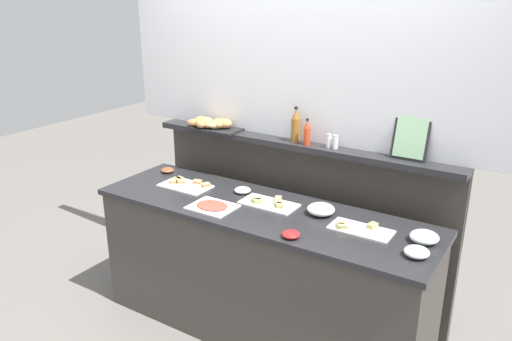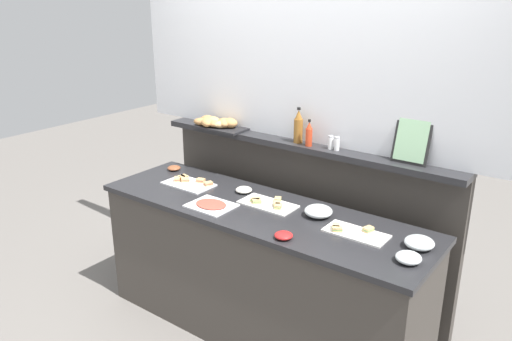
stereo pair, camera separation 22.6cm
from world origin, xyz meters
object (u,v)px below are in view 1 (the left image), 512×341
at_px(sandwich_platter_rear, 185,184).
at_px(condiment_bowl_teal, 243,190).
at_px(pepper_shaker, 335,142).
at_px(condiment_bowl_red, 168,170).
at_px(glass_bowl_large, 424,237).
at_px(condiment_bowl_cream, 291,234).
at_px(salt_shaker, 329,141).
at_px(sandwich_platter_front, 359,229).
at_px(glass_bowl_medium, 321,210).
at_px(vinegar_bottle_amber, 296,126).
at_px(sandwich_platter_side, 269,203).
at_px(hot_sauce_bottle, 307,133).
at_px(framed_picture, 411,138).
at_px(glass_bowl_small, 417,252).
at_px(bread_basket, 211,124).
at_px(cold_cuts_platter, 212,206).

relative_size(sandwich_platter_rear, condiment_bowl_teal, 3.18).
bearing_deg(pepper_shaker, condiment_bowl_red, -168.93).
height_order(glass_bowl_large, condiment_bowl_cream, glass_bowl_large).
relative_size(condiment_bowl_teal, salt_shaker, 1.26).
bearing_deg(sandwich_platter_front, salt_shaker, 134.05).
relative_size(glass_bowl_medium, vinegar_bottle_amber, 0.71).
height_order(sandwich_platter_side, salt_shaker, salt_shaker).
bearing_deg(condiment_bowl_red, hot_sauce_bottle, 11.77).
xyz_separation_m(sandwich_platter_rear, framed_picture, (1.39, 0.42, 0.44)).
xyz_separation_m(condiment_bowl_teal, hot_sauce_bottle, (0.34, 0.26, 0.38)).
height_order(glass_bowl_medium, glass_bowl_small, glass_bowl_medium).
xyz_separation_m(sandwich_platter_rear, glass_bowl_small, (1.63, -0.14, 0.01)).
height_order(sandwich_platter_rear, glass_bowl_large, glass_bowl_large).
bearing_deg(bread_basket, sandwich_platter_front, -15.59).
xyz_separation_m(sandwich_platter_rear, vinegar_bottle_amber, (0.64, 0.39, 0.42)).
distance_m(sandwich_platter_side, condiment_bowl_teal, 0.27).
height_order(hot_sauce_bottle, vinegar_bottle_amber, vinegar_bottle_amber).
height_order(pepper_shaker, bread_basket, pepper_shaker).
distance_m(sandwich_platter_front, condiment_bowl_cream, 0.40).
xyz_separation_m(glass_bowl_medium, condiment_bowl_red, (-1.29, 0.08, -0.01)).
relative_size(sandwich_platter_side, bread_basket, 0.88).
distance_m(hot_sauce_bottle, framed_picture, 0.65).
xyz_separation_m(glass_bowl_small, condiment_bowl_teal, (-1.22, 0.24, -0.00)).
relative_size(glass_bowl_medium, condiment_bowl_cream, 1.65).
xyz_separation_m(sandwich_platter_side, framed_picture, (0.73, 0.40, 0.45)).
height_order(glass_bowl_medium, framed_picture, framed_picture).
relative_size(sandwich_platter_side, glass_bowl_large, 2.33).
relative_size(sandwich_platter_front, hot_sauce_bottle, 2.00).
distance_m(glass_bowl_small, vinegar_bottle_amber, 1.19).
bearing_deg(condiment_bowl_cream, pepper_shaker, 94.94).
xyz_separation_m(glass_bowl_medium, glass_bowl_small, (0.63, -0.21, -0.01)).
relative_size(cold_cuts_platter, condiment_bowl_red, 2.84).
bearing_deg(framed_picture, bread_basket, -177.07).
distance_m(condiment_bowl_teal, hot_sauce_bottle, 0.57).
bearing_deg(glass_bowl_small, condiment_bowl_teal, 168.70).
xyz_separation_m(salt_shaker, framed_picture, (0.50, 0.04, 0.09)).
bearing_deg(cold_cuts_platter, pepper_shaker, 46.98).
relative_size(condiment_bowl_red, condiment_bowl_teal, 0.89).
height_order(sandwich_platter_rear, condiment_bowl_red, sandwich_platter_rear).
relative_size(glass_bowl_large, bread_basket, 0.38).
bearing_deg(sandwich_platter_side, condiment_bowl_teal, 163.13).
height_order(condiment_bowl_teal, vinegar_bottle_amber, vinegar_bottle_amber).
xyz_separation_m(condiment_bowl_teal, condiment_bowl_cream, (0.58, -0.40, -0.00)).
height_order(sandwich_platter_rear, sandwich_platter_front, same).
bearing_deg(condiment_bowl_red, sandwich_platter_side, -7.07).
height_order(sandwich_platter_rear, cold_cuts_platter, sandwich_platter_rear).
xyz_separation_m(sandwich_platter_rear, hot_sauce_bottle, (0.74, 0.36, 0.39)).
bearing_deg(framed_picture, condiment_bowl_teal, -162.08).
distance_m(sandwich_platter_front, vinegar_bottle_amber, 0.85).
height_order(sandwich_platter_rear, hot_sauce_bottle, hot_sauce_bottle).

